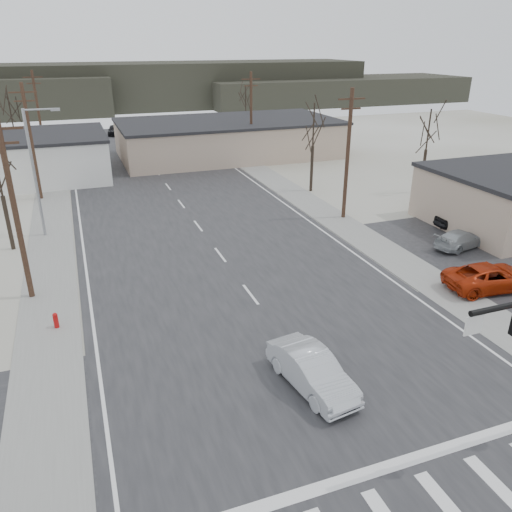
# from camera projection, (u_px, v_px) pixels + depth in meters

# --- Properties ---
(ground) EXTENTS (140.00, 140.00, 0.00)m
(ground) POSITION_uv_depth(u_px,v_px,m) (314.00, 378.00, 21.08)
(ground) COLOR silver
(ground) RESTS_ON ground
(main_road) EXTENTS (18.00, 110.00, 0.05)m
(main_road) POSITION_uv_depth(u_px,v_px,m) (216.00, 250.00, 33.99)
(main_road) COLOR #242427
(main_road) RESTS_ON ground
(cross_road) EXTENTS (90.00, 10.00, 0.04)m
(cross_road) POSITION_uv_depth(u_px,v_px,m) (314.00, 378.00, 21.07)
(cross_road) COLOR #242427
(cross_road) RESTS_ON ground
(sidewalk_left) EXTENTS (3.00, 90.00, 0.06)m
(sidewalk_left) POSITION_uv_depth(u_px,v_px,m) (51.00, 244.00, 34.94)
(sidewalk_left) COLOR gray
(sidewalk_left) RESTS_ON ground
(sidewalk_right) EXTENTS (3.00, 90.00, 0.06)m
(sidewalk_right) POSITION_uv_depth(u_px,v_px,m) (322.00, 211.00, 41.66)
(sidewalk_right) COLOR gray
(sidewalk_right) RESTS_ON ground
(fire_hydrant) EXTENTS (0.24, 0.24, 0.87)m
(fire_hydrant) POSITION_uv_depth(u_px,v_px,m) (56.00, 320.00, 24.56)
(fire_hydrant) COLOR #A50C0C
(fire_hydrant) RESTS_ON ground
(building_right_far) EXTENTS (26.30, 14.30, 4.30)m
(building_right_far) POSITION_uv_depth(u_px,v_px,m) (229.00, 138.00, 61.30)
(building_right_far) COLOR tan
(building_right_far) RESTS_ON ground
(upole_left_b) EXTENTS (2.20, 0.30, 10.00)m
(upole_left_b) POSITION_uv_depth(u_px,v_px,m) (14.00, 207.00, 25.70)
(upole_left_b) COLOR #3F2C1D
(upole_left_b) RESTS_ON ground
(upole_left_c) EXTENTS (2.20, 0.30, 10.00)m
(upole_left_c) POSITION_uv_depth(u_px,v_px,m) (31.00, 141.00, 42.93)
(upole_left_c) COLOR #3F2C1D
(upole_left_c) RESTS_ON ground
(upole_left_d) EXTENTS (2.20, 0.30, 10.00)m
(upole_left_d) POSITION_uv_depth(u_px,v_px,m) (38.00, 112.00, 60.16)
(upole_left_d) COLOR #3F2C1D
(upole_left_d) RESTS_ON ground
(upole_right_a) EXTENTS (2.20, 0.30, 10.00)m
(upole_right_a) POSITION_uv_depth(u_px,v_px,m) (348.00, 153.00, 38.16)
(upole_right_a) COLOR #3F2C1D
(upole_right_a) RESTS_ON ground
(upole_right_b) EXTENTS (2.20, 0.30, 10.00)m
(upole_right_b) POSITION_uv_depth(u_px,v_px,m) (251.00, 116.00, 57.11)
(upole_right_b) COLOR #3F2C1D
(upole_right_b) RESTS_ON ground
(streetlight_main) EXTENTS (2.40, 0.25, 9.00)m
(streetlight_main) POSITION_uv_depth(u_px,v_px,m) (36.00, 167.00, 34.59)
(streetlight_main) COLOR gray
(streetlight_main) RESTS_ON ground
(tree_right_mid) EXTENTS (3.74, 3.74, 8.33)m
(tree_right_mid) POSITION_uv_depth(u_px,v_px,m) (314.00, 127.00, 45.09)
(tree_right_mid) COLOR black
(tree_right_mid) RESTS_ON ground
(tree_left_far) EXTENTS (3.96, 3.96, 8.82)m
(tree_left_far) POSITION_uv_depth(u_px,v_px,m) (10.00, 110.00, 53.78)
(tree_left_far) COLOR black
(tree_left_far) RESTS_ON ground
(tree_right_far) EXTENTS (3.52, 3.52, 7.84)m
(tree_right_far) POSITION_uv_depth(u_px,v_px,m) (246.00, 101.00, 68.42)
(tree_right_far) COLOR black
(tree_right_far) RESTS_ON ground
(tree_lot) EXTENTS (3.52, 3.52, 7.84)m
(tree_lot) POSITION_uv_depth(u_px,v_px,m) (428.00, 132.00, 44.79)
(tree_lot) COLOR black
(tree_lot) RESTS_ON ground
(hill_center) EXTENTS (80.00, 18.00, 9.00)m
(hill_center) POSITION_uv_depth(u_px,v_px,m) (179.00, 85.00, 106.76)
(hill_center) COLOR #333026
(hill_center) RESTS_ON ground
(hill_right) EXTENTS (60.00, 18.00, 5.50)m
(hill_right) POSITION_uv_depth(u_px,v_px,m) (336.00, 90.00, 113.37)
(hill_right) COLOR #333026
(hill_right) RESTS_ON ground
(sedan_crossing) EXTENTS (2.34, 4.92, 1.56)m
(sedan_crossing) POSITION_uv_depth(u_px,v_px,m) (312.00, 370.00, 20.22)
(sedan_crossing) COLOR #B7BBC2
(sedan_crossing) RESTS_ON main_road
(car_far_a) EXTENTS (3.34, 5.80, 1.58)m
(car_far_a) POSITION_uv_depth(u_px,v_px,m) (142.00, 148.00, 62.12)
(car_far_a) COLOR black
(car_far_a) RESTS_ON main_road
(car_far_b) EXTENTS (2.33, 4.43, 1.44)m
(car_far_b) POSITION_uv_depth(u_px,v_px,m) (114.00, 130.00, 75.21)
(car_far_b) COLOR black
(car_far_b) RESTS_ON main_road
(car_parked_red) EXTENTS (5.50, 2.98, 1.46)m
(car_parked_red) POSITION_uv_depth(u_px,v_px,m) (490.00, 277.00, 28.34)
(car_parked_red) COLOR #A02308
(car_parked_red) RESTS_ON parking_lot
(car_parked_dark_a) EXTENTS (3.96, 1.70, 1.33)m
(car_parked_dark_a) POSITION_uv_depth(u_px,v_px,m) (460.00, 219.00, 37.84)
(car_parked_dark_a) COLOR black
(car_parked_dark_a) RESTS_ON parking_lot
(car_parked_silver) EXTENTS (4.49, 2.58, 1.22)m
(car_parked_silver) POSITION_uv_depth(u_px,v_px,m) (461.00, 239.00, 34.07)
(car_parked_silver) COLOR #93999C
(car_parked_silver) RESTS_ON parking_lot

